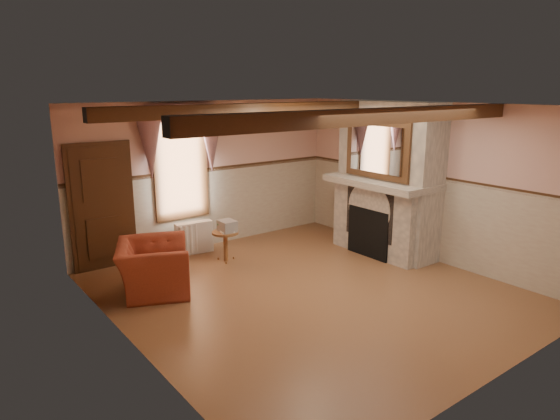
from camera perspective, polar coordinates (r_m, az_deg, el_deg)
floor at (r=7.75m, az=3.31°, el=-9.28°), size 5.50×6.00×0.01m
ceiling at (r=7.13m, az=3.63°, el=11.87°), size 5.50×6.00×0.01m
wall_back at (r=9.74m, az=-8.13°, el=4.02°), size 5.50×0.02×2.80m
wall_front at (r=5.49m, az=24.38°, el=-4.88°), size 5.50×0.02×2.80m
wall_left at (r=5.96m, az=-17.07°, el=-2.82°), size 0.02×6.00×2.80m
wall_right at (r=9.31m, az=16.43°, el=3.13°), size 0.02×6.00×2.80m
wainscot at (r=7.49m, az=3.39°, el=-4.00°), size 5.50×6.00×1.50m
chair_rail at (r=7.29m, az=3.48°, el=1.61°), size 5.50×6.00×0.08m
firebox at (r=9.33m, az=10.32°, el=-2.50°), size 0.20×0.95×0.90m
armchair at (r=7.87m, az=-14.28°, el=-6.35°), size 1.42×1.50×0.77m
side_table at (r=9.00m, az=-6.23°, el=-4.13°), size 0.56×0.56×0.55m
book_stack at (r=8.89m, az=-6.05°, el=-1.83°), size 0.27×0.33×0.20m
radiator at (r=9.50m, az=-9.78°, el=-3.13°), size 0.72×0.27×0.60m
bowl at (r=9.17m, az=12.41°, el=3.64°), size 0.37×0.37×0.09m
mantel_clock at (r=9.76m, az=8.39°, el=4.75°), size 0.14×0.24×0.20m
oil_lamp at (r=9.58m, az=9.52°, el=4.77°), size 0.11×0.11×0.28m
candle_red at (r=8.77m, az=15.58°, el=3.22°), size 0.06×0.06×0.16m
jar_yellow at (r=9.06m, az=13.28°, el=3.55°), size 0.06×0.06×0.12m
fireplace at (r=9.43m, az=12.33°, el=3.51°), size 0.85×2.00×2.80m
mantel at (r=9.30m, az=11.59°, el=3.15°), size 1.05×2.05×0.12m
overmantel_mirror at (r=9.07m, az=11.00°, el=6.82°), size 0.06×1.44×1.04m
door at (r=8.94m, az=-19.66°, el=0.16°), size 1.10×0.10×2.10m
window at (r=9.40m, az=-11.29°, el=5.08°), size 1.06×0.08×2.02m
window_drapes at (r=9.25m, az=-11.22°, el=8.69°), size 1.30×0.14×1.40m
ceiling_beam_front at (r=6.28m, az=10.91°, el=10.46°), size 5.50×0.18×0.20m
ceiling_beam_back at (r=8.08m, az=-2.06°, el=11.42°), size 5.50×0.18×0.20m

